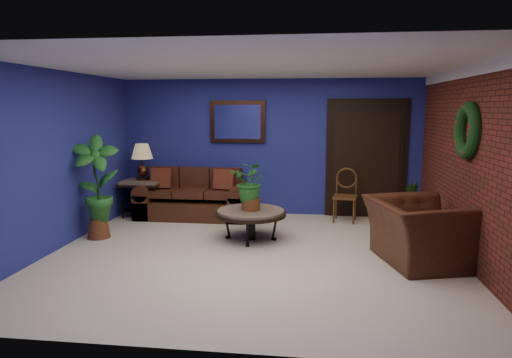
# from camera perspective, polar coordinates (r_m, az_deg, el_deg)

# --- Properties ---
(floor) EXTENTS (5.50, 5.50, 0.00)m
(floor) POSITION_cam_1_polar(r_m,az_deg,el_deg) (6.27, -0.47, -9.48)
(floor) COLOR beige
(floor) RESTS_ON ground
(wall_back) EXTENTS (5.50, 0.04, 2.50)m
(wall_back) POSITION_cam_1_polar(r_m,az_deg,el_deg) (8.47, 1.76, 3.97)
(wall_back) COLOR navy
(wall_back) RESTS_ON ground
(wall_left) EXTENTS (0.04, 5.00, 2.50)m
(wall_left) POSITION_cam_1_polar(r_m,az_deg,el_deg) (6.92, -23.71, 2.11)
(wall_left) COLOR navy
(wall_left) RESTS_ON ground
(wall_right_brick) EXTENTS (0.04, 5.00, 2.50)m
(wall_right_brick) POSITION_cam_1_polar(r_m,az_deg,el_deg) (6.26, 25.35, 1.37)
(wall_right_brick) COLOR maroon
(wall_right_brick) RESTS_ON ground
(ceiling) EXTENTS (5.50, 5.00, 0.02)m
(ceiling) POSITION_cam_1_polar(r_m,az_deg,el_deg) (5.97, -0.50, 13.92)
(ceiling) COLOR white
(ceiling) RESTS_ON wall_back
(crown_molding) EXTENTS (0.03, 5.00, 0.14)m
(crown_molding) POSITION_cam_1_polar(r_m,az_deg,el_deg) (6.22, 25.81, 12.21)
(crown_molding) COLOR white
(crown_molding) RESTS_ON wall_right_brick
(wall_mirror) EXTENTS (1.02, 0.06, 0.77)m
(wall_mirror) POSITION_cam_1_polar(r_m,az_deg,el_deg) (8.48, -2.32, 7.15)
(wall_mirror) COLOR #402112
(wall_mirror) RESTS_ON wall_back
(closet_door) EXTENTS (1.44, 0.06, 2.18)m
(closet_door) POSITION_cam_1_polar(r_m,az_deg,el_deg) (8.47, 13.61, 2.37)
(closet_door) COLOR black
(closet_door) RESTS_ON wall_back
(wreath) EXTENTS (0.16, 0.72, 0.72)m
(wreath) POSITION_cam_1_polar(r_m,az_deg,el_deg) (6.25, 24.95, 5.53)
(wreath) COLOR black
(wreath) RESTS_ON wall_right_brick
(sofa) EXTENTS (1.99, 0.86, 0.89)m
(sofa) POSITION_cam_1_polar(r_m,az_deg,el_deg) (8.43, -7.75, -2.72)
(sofa) COLOR #452013
(sofa) RESTS_ON ground
(coffee_table) EXTENTS (1.07, 1.07, 0.46)m
(coffee_table) POSITION_cam_1_polar(r_m,az_deg,el_deg) (6.88, -0.65, -4.36)
(coffee_table) COLOR #514B47
(coffee_table) RESTS_ON ground
(end_table) EXTENTS (0.73, 0.73, 0.67)m
(end_table) POSITION_cam_1_polar(r_m,az_deg,el_deg) (8.65, -13.90, -1.11)
(end_table) COLOR #514B47
(end_table) RESTS_ON ground
(table_lamp) EXTENTS (0.38, 0.38, 0.64)m
(table_lamp) POSITION_cam_1_polar(r_m,az_deg,el_deg) (8.57, -14.04, 2.63)
(table_lamp) COLOR #402112
(table_lamp) RESTS_ON end_table
(side_chair) EXTENTS (0.46, 0.46, 0.93)m
(side_chair) POSITION_cam_1_polar(r_m,az_deg,el_deg) (8.17, 11.14, -1.51)
(side_chair) COLOR brown
(side_chair) RESTS_ON ground
(armchair) EXTENTS (1.38, 1.49, 0.81)m
(armchair) POSITION_cam_1_polar(r_m,az_deg,el_deg) (6.23, 19.63, -6.25)
(armchair) COLOR #452013
(armchair) RESTS_ON ground
(coffee_plant) EXTENTS (0.67, 0.62, 0.73)m
(coffee_plant) POSITION_cam_1_polar(r_m,az_deg,el_deg) (6.78, -0.66, -0.57)
(coffee_plant) COLOR brown
(coffee_plant) RESTS_ON coffee_table
(floor_plant) EXTENTS (0.35, 0.28, 0.78)m
(floor_plant) POSITION_cam_1_polar(r_m,az_deg,el_deg) (7.94, 18.34, -3.03)
(floor_plant) COLOR brown
(floor_plant) RESTS_ON ground
(tall_plant) EXTENTS (0.82, 0.69, 1.58)m
(tall_plant) POSITION_cam_1_polar(r_m,az_deg,el_deg) (7.29, -19.34, -0.41)
(tall_plant) COLOR brown
(tall_plant) RESTS_ON ground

